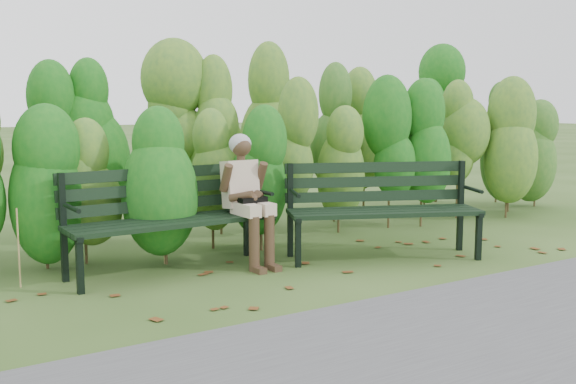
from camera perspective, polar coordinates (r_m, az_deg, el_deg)
ground at (r=6.38m, az=1.69°, el=-7.05°), size 80.00×80.00×0.00m
footpath at (r=4.80m, az=16.85°, el=-12.38°), size 60.00×2.50×0.01m
hedge_band at (r=7.79m, az=-5.95°, el=4.97°), size 11.04×1.67×2.42m
leaf_litter at (r=6.21m, az=-0.10°, el=-7.44°), size 5.82×2.25×0.01m
bench_left at (r=6.54m, az=-10.18°, el=-1.57°), size 2.00×0.69×0.99m
bench_right at (r=7.11m, az=7.88°, el=-0.81°), size 2.06×1.36×0.99m
seated_woman at (r=6.68m, az=-3.51°, el=0.19°), size 0.49×0.71×1.30m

